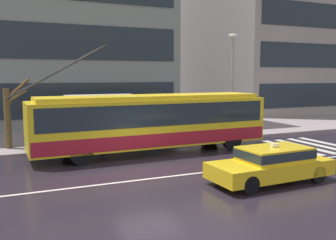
{
  "coord_description": "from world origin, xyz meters",
  "views": [
    {
      "loc": [
        -5.11,
        -13.67,
        3.81
      ],
      "look_at": [
        2.31,
        3.35,
        1.56
      ],
      "focal_mm": 39.48,
      "sensor_mm": 36.0,
      "label": 1
    }
  ],
  "objects_px": {
    "bus_shelter": "(100,106)",
    "pedestrian_at_shelter": "(46,115)",
    "street_lamp": "(232,75)",
    "street_tree_bare": "(9,114)",
    "pedestrian_approaching_curb": "(100,115)",
    "taxi_oncoming_near": "(272,163)",
    "trolleybus": "(153,121)"
  },
  "relations": [
    {
      "from": "taxi_oncoming_near",
      "to": "pedestrian_approaching_curb",
      "type": "bearing_deg",
      "value": 114.68
    },
    {
      "from": "taxi_oncoming_near",
      "to": "street_tree_bare",
      "type": "xyz_separation_m",
      "value": [
        -8.51,
        9.77,
        1.2
      ]
    },
    {
      "from": "pedestrian_approaching_curb",
      "to": "street_lamp",
      "type": "xyz_separation_m",
      "value": [
        8.27,
        0.1,
        2.08
      ]
    },
    {
      "from": "street_lamp",
      "to": "street_tree_bare",
      "type": "xyz_separation_m",
      "value": [
        -12.68,
        0.77,
        -1.93
      ]
    },
    {
      "from": "bus_shelter",
      "to": "pedestrian_at_shelter",
      "type": "distance_m",
      "value": 2.95
    },
    {
      "from": "bus_shelter",
      "to": "street_lamp",
      "type": "distance_m",
      "value": 8.25
    },
    {
      "from": "street_lamp",
      "to": "pedestrian_at_shelter",
      "type": "bearing_deg",
      "value": 176.64
    },
    {
      "from": "pedestrian_at_shelter",
      "to": "pedestrian_approaching_curb",
      "type": "distance_m",
      "value": 2.79
    },
    {
      "from": "taxi_oncoming_near",
      "to": "trolleybus",
      "type": "bearing_deg",
      "value": 107.35
    },
    {
      "from": "taxi_oncoming_near",
      "to": "pedestrian_approaching_curb",
      "type": "distance_m",
      "value": 9.85
    },
    {
      "from": "pedestrian_at_shelter",
      "to": "pedestrian_approaching_curb",
      "type": "xyz_separation_m",
      "value": [
        2.69,
        -0.74,
        -0.01
      ]
    },
    {
      "from": "bus_shelter",
      "to": "pedestrian_approaching_curb",
      "type": "xyz_separation_m",
      "value": [
        -0.24,
        -0.92,
        -0.37
      ]
    },
    {
      "from": "pedestrian_at_shelter",
      "to": "street_tree_bare",
      "type": "xyz_separation_m",
      "value": [
        -1.73,
        0.12,
        0.15
      ]
    },
    {
      "from": "pedestrian_at_shelter",
      "to": "street_tree_bare",
      "type": "height_order",
      "value": "street_tree_bare"
    },
    {
      "from": "street_lamp",
      "to": "street_tree_bare",
      "type": "relative_size",
      "value": 1.75
    },
    {
      "from": "taxi_oncoming_near",
      "to": "street_tree_bare",
      "type": "height_order",
      "value": "street_tree_bare"
    },
    {
      "from": "pedestrian_at_shelter",
      "to": "taxi_oncoming_near",
      "type": "bearing_deg",
      "value": -54.9
    },
    {
      "from": "trolleybus",
      "to": "pedestrian_at_shelter",
      "type": "bearing_deg",
      "value": 146.53
    },
    {
      "from": "taxi_oncoming_near",
      "to": "bus_shelter",
      "type": "relative_size",
      "value": 1.22
    },
    {
      "from": "trolleybus",
      "to": "bus_shelter",
      "type": "xyz_separation_m",
      "value": [
        -1.82,
        3.32,
        0.54
      ]
    },
    {
      "from": "pedestrian_approaching_curb",
      "to": "street_lamp",
      "type": "relative_size",
      "value": 0.32
    },
    {
      "from": "taxi_oncoming_near",
      "to": "street_lamp",
      "type": "xyz_separation_m",
      "value": [
        4.18,
        9.0,
        3.12
      ]
    },
    {
      "from": "pedestrian_approaching_curb",
      "to": "street_tree_bare",
      "type": "relative_size",
      "value": 0.55
    },
    {
      "from": "trolleybus",
      "to": "bus_shelter",
      "type": "height_order",
      "value": "trolleybus"
    },
    {
      "from": "taxi_oncoming_near",
      "to": "pedestrian_at_shelter",
      "type": "bearing_deg",
      "value": 125.1
    },
    {
      "from": "street_tree_bare",
      "to": "bus_shelter",
      "type": "bearing_deg",
      "value": 0.7
    },
    {
      "from": "taxi_oncoming_near",
      "to": "bus_shelter",
      "type": "bearing_deg",
      "value": 111.42
    },
    {
      "from": "trolleybus",
      "to": "street_lamp",
      "type": "bearing_deg",
      "value": 21.87
    },
    {
      "from": "street_tree_bare",
      "to": "pedestrian_approaching_curb",
      "type": "bearing_deg",
      "value": -11.07
    },
    {
      "from": "trolleybus",
      "to": "street_tree_bare",
      "type": "xyz_separation_m",
      "value": [
        -6.47,
        3.26,
        0.33
      ]
    },
    {
      "from": "bus_shelter",
      "to": "pedestrian_at_shelter",
      "type": "xyz_separation_m",
      "value": [
        -2.92,
        -0.18,
        -0.36
      ]
    },
    {
      "from": "pedestrian_approaching_curb",
      "to": "trolleybus",
      "type": "bearing_deg",
      "value": -49.33
    }
  ]
}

